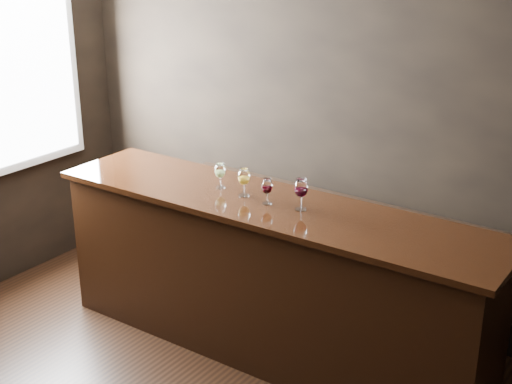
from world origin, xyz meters
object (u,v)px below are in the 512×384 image
Objects in this scene: back_bar_shelf at (324,257)px; glass_white at (220,171)px; glass_red_a at (267,187)px; glass_red_b at (301,189)px; glass_amber at (244,177)px; bar_counter at (269,281)px.

glass_white reaches higher than back_bar_shelf.
glass_white is (-0.49, -0.65, 0.79)m from back_bar_shelf.
glass_red_b is (0.24, 0.04, 0.02)m from glass_red_a.
glass_amber reaches higher than glass_red_a.
back_bar_shelf is 12.25× the size of glass_red_b.
glass_amber is 0.21m from glass_red_a.
bar_counter is at bearing -176.89° from glass_red_b.
glass_red_b reaches higher than bar_counter.
glass_red_b reaches higher than glass_amber.
glass_red_b is (0.45, 0.01, 0.01)m from glass_amber.
bar_counter is 17.68× the size of glass_red_a.
glass_white is 1.02× the size of glass_red_a.
glass_red_a reaches higher than back_bar_shelf.
back_bar_shelf is 1.14m from glass_white.
glass_amber reaches higher than back_bar_shelf.
glass_red_b is at bearing 1.54° from glass_amber.
back_bar_shelf is 1.07m from glass_red_b.
glass_red_a is 0.24m from glass_red_b.
bar_counter is 1.20× the size of back_bar_shelf.
glass_amber is 0.93× the size of glass_red_b.
glass_white is 0.85× the size of glass_red_b.
glass_white is 0.45m from glass_red_a.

